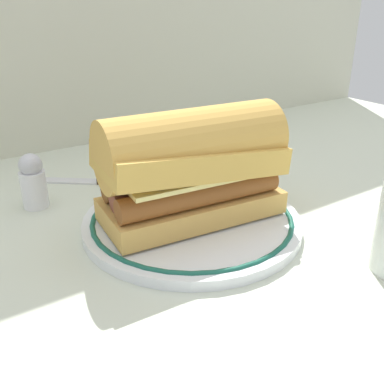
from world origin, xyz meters
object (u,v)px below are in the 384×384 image
(plate, at_px, (192,221))
(salt_shaker, at_px, (33,181))
(sausage_sandwich, at_px, (192,165))
(butter_knife, at_px, (95,180))

(plate, xyz_separation_m, salt_shaker, (-0.14, 0.16, 0.03))
(plate, bearing_deg, salt_shaker, 131.34)
(plate, relative_size, sausage_sandwich, 1.19)
(salt_shaker, relative_size, butter_knife, 0.58)
(plate, distance_m, sausage_sandwich, 0.07)
(plate, height_order, salt_shaker, salt_shaker)
(sausage_sandwich, bearing_deg, salt_shaker, 136.90)
(plate, distance_m, butter_knife, 0.20)
(plate, xyz_separation_m, butter_knife, (-0.04, 0.19, -0.00))
(butter_knife, bearing_deg, salt_shaker, -161.07)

